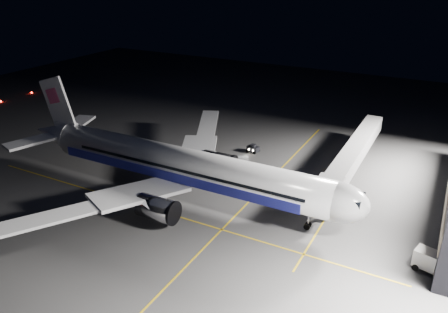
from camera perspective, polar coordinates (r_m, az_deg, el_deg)
ground at (r=70.92m, az=-5.11°, el=-5.04°), size 200.00×200.00×0.00m
guide_line_main at (r=66.58m, az=2.18°, el=-7.02°), size 0.25×80.00×0.01m
guide_line_cross at (r=66.69m, az=-7.93°, el=-7.20°), size 70.00×0.25×0.01m
guide_line_side at (r=71.49m, az=14.50°, el=-5.52°), size 0.25×40.00×0.01m
airliner at (r=69.14m, az=-6.01°, el=-1.08°), size 61.48×54.22×16.64m
jet_bridge at (r=76.65m, az=16.39°, el=0.13°), size 3.60×34.40×6.30m
service_truck at (r=59.28m, az=25.94°, el=-12.45°), size 5.50×3.30×2.64m
baggage_tug at (r=86.39m, az=3.81°, el=1.05°), size 2.44×2.06×1.62m
safety_cone_a at (r=76.13m, az=1.61°, el=-2.54°), size 0.44×0.44×0.65m
safety_cone_b at (r=71.09m, az=0.72°, el=-4.56°), size 0.45×0.45×0.68m
safety_cone_c at (r=77.85m, az=1.73°, el=-1.94°), size 0.39×0.39×0.59m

